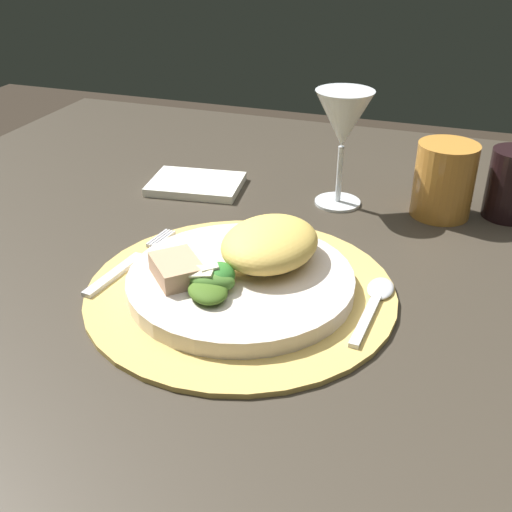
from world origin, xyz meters
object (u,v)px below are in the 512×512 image
Objects in this scene: napkin at (196,184)px; wine_glass at (343,123)px; dining_table at (312,340)px; amber_tumbler at (444,180)px; spoon at (376,298)px; fork at (128,264)px; dinner_plate at (241,281)px.

wine_glass reaches higher than napkin.
dining_table is 0.28m from amber_tumbler.
spoon is 1.33× the size of amber_tumbler.
spoon is at bearing -99.94° from amber_tumbler.
wine_glass is (0.19, 0.26, 0.11)m from fork.
napkin reaches higher than dining_table.
spoon is 0.38m from napkin.
wine_glass is at bearing 3.98° from napkin.
wine_glass is at bearing 54.47° from fork.
amber_tumbler is at bearing 4.55° from wine_glass.
wine_glass reaches higher than amber_tumbler.
napkin is 0.83× the size of wine_glass.
napkin is at bearing 143.89° from spoon.
dinner_plate is 1.52× the size of wine_glass.
fork is at bearing -150.38° from dining_table.
dinner_plate is 0.29m from wine_glass.
wine_glass is (-0.10, 0.24, 0.11)m from spoon.
amber_tumbler is (0.19, 0.28, 0.03)m from dinner_plate.
napkin is (-0.02, 0.25, -0.00)m from fork.
amber_tumbler is at bearing 80.06° from spoon.
dinner_plate is 0.14m from fork.
dinner_plate is at bearing -100.10° from wine_glass.
spoon is at bearing -45.65° from dining_table.
napkin is (-0.31, 0.22, -0.00)m from spoon.
dinner_plate is 1.84× the size of spoon.
dining_table is 9.85× the size of napkin.
amber_tumbler is at bearing 56.03° from dinner_plate.
dining_table is 13.15× the size of amber_tumbler.
napkin is 0.35m from amber_tumbler.
amber_tumbler reaches higher than fork.
wine_glass is at bearing -175.45° from amber_tumbler.
wine_glass reaches higher than spoon.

